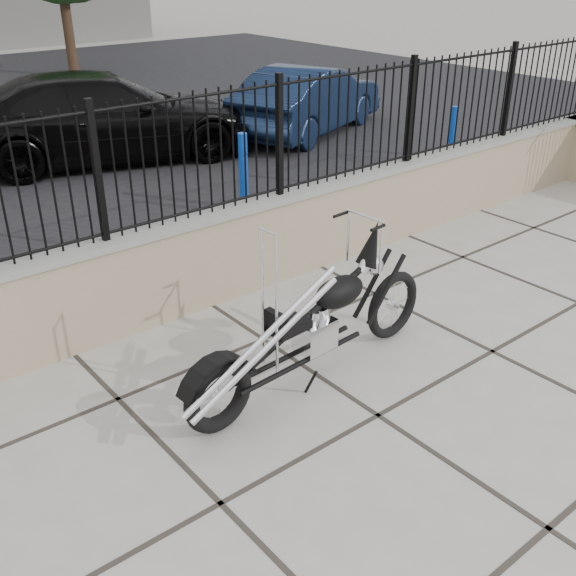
% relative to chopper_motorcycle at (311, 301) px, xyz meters
% --- Properties ---
extents(ground_plane, '(90.00, 90.00, 0.00)m').
position_rel_chopper_motorcycle_xyz_m(ground_plane, '(0.09, -0.72, -0.76)').
color(ground_plane, '#99968E').
rests_on(ground_plane, ground).
extents(retaining_wall, '(14.00, 0.36, 0.96)m').
position_rel_chopper_motorcycle_xyz_m(retaining_wall, '(0.09, 1.78, -0.28)').
color(retaining_wall, gray).
rests_on(retaining_wall, ground_plane).
extents(iron_fence, '(14.00, 0.08, 1.20)m').
position_rel_chopper_motorcycle_xyz_m(iron_fence, '(0.09, 1.78, 0.80)').
color(iron_fence, black).
rests_on(iron_fence, retaining_wall).
extents(chopper_motorcycle, '(2.57, 0.61, 1.53)m').
position_rel_chopper_motorcycle_xyz_m(chopper_motorcycle, '(0.00, 0.00, 0.00)').
color(chopper_motorcycle, black).
rests_on(chopper_motorcycle, ground_plane).
extents(car_black, '(5.47, 3.42, 1.48)m').
position_rel_chopper_motorcycle_xyz_m(car_black, '(1.67, 7.32, -0.03)').
color(car_black, black).
rests_on(car_black, parking_lot).
extents(car_blue, '(4.18, 2.71, 1.30)m').
position_rel_chopper_motorcycle_xyz_m(car_blue, '(5.64, 6.58, -0.11)').
color(car_blue, '#0F1D39').
rests_on(car_blue, parking_lot).
extents(bollard_b, '(0.16, 0.16, 1.07)m').
position_rel_chopper_motorcycle_xyz_m(bollard_b, '(2.08, 3.84, -0.23)').
color(bollard_b, blue).
rests_on(bollard_b, ground_plane).
extents(bollard_c, '(0.11, 0.11, 0.90)m').
position_rel_chopper_motorcycle_xyz_m(bollard_c, '(6.38, 3.61, -0.32)').
color(bollard_c, '#0D1FCD').
rests_on(bollard_c, ground_plane).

